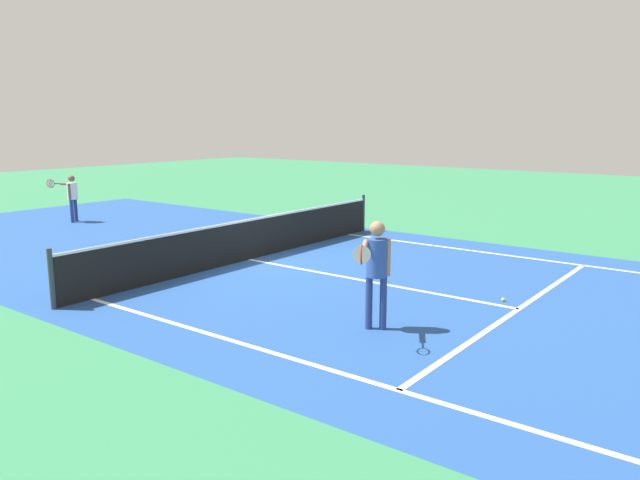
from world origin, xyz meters
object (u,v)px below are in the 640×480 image
at_px(player_far, 72,193).
at_px(tennis_ball_mid_court, 503,300).
at_px(player_near, 376,263).
at_px(net, 249,239).

xyz_separation_m(player_far, tennis_ball_mid_court, (-0.29, -14.32, -0.89)).
bearing_deg(player_far, tennis_ball_mid_court, -91.15).
distance_m(player_near, tennis_ball_mid_court, 3.06).
relative_size(player_near, tennis_ball_mid_court, 25.86).
bearing_deg(player_near, player_far, 77.38).
xyz_separation_m(net, player_far, (0.58, 8.31, 0.43)).
xyz_separation_m(player_near, tennis_ball_mid_court, (2.69, -1.02, -1.03)).
height_order(player_near, tennis_ball_mid_court, player_near).
distance_m(net, player_far, 8.34).
xyz_separation_m(net, tennis_ball_mid_court, (0.29, -6.01, -0.46)).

